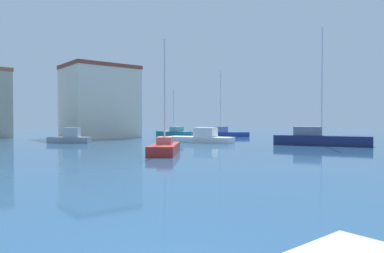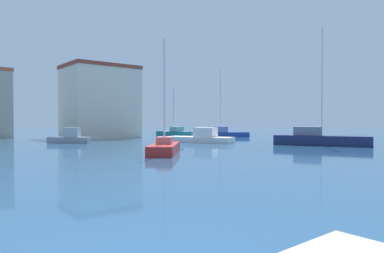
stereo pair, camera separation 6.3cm
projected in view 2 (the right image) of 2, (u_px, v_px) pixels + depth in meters
The scene contains 8 objects.
water at pixel (172, 150), 29.11m from camera, with size 160.00×160.00×0.00m, color navy.
sailboat_red_distant_east at pixel (164, 147), 25.89m from camera, with size 5.23×5.53×8.41m.
motorboat_grey_inner_mooring at pixel (70, 138), 37.50m from camera, with size 4.00×4.07×1.68m.
motorboat_white_mid_harbor at pixel (201, 138), 38.56m from camera, with size 5.23×7.73×1.64m.
sailboat_teal_center_channel at pixel (174, 134), 45.65m from camera, with size 2.35×5.18×6.50m.
sailboat_blue_distant_north at pixel (220, 133), 51.49m from camera, with size 7.93×6.93×9.69m.
sailboat_navy_behind_lamppost at pixel (320, 139), 34.07m from camera, with size 5.87×8.94×11.44m.
harbor_office at pixel (100, 102), 49.27m from camera, with size 9.35×7.68×10.02m.
Camera 2 is at (-2.07, -3.58, 2.51)m, focal length 32.84 mm.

